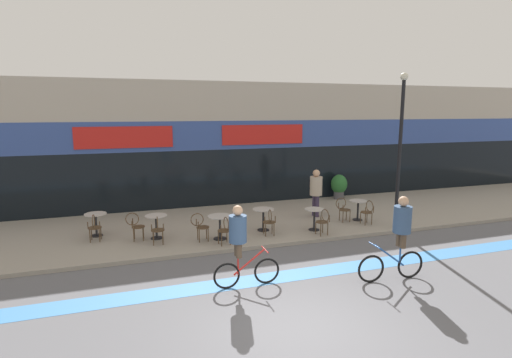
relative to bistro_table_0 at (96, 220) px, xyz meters
The scene contains 24 objects.
ground_plane 8.11m from the bistro_table_0, 61.11° to the right, with size 120.00×120.00×0.00m, color #5B5B60.
sidewalk_slab 3.96m from the bistro_table_0, ahead, with size 40.00×5.50×0.12m, color gray.
storefront_facade 6.57m from the bistro_table_0, 51.33° to the left, with size 40.00×4.06×5.35m.
bike_lane_stripe 6.11m from the bistro_table_0, 50.02° to the right, with size 36.00×0.70×0.01m, color #3D7AB7.
bistro_table_0 is the anchor object (origin of this frame).
bistro_table_1 2.04m from the bistro_table_0, 25.77° to the right, with size 0.69×0.69×0.76m.
bistro_table_2 4.06m from the bistro_table_0, 22.85° to the right, with size 0.77×0.77×0.76m.
bistro_table_3 5.47m from the bistro_table_0, 12.01° to the right, with size 0.73×0.73×0.75m.
bistro_table_4 7.20m from the bistro_table_0, 13.30° to the right, with size 0.67×0.67×0.74m.
bistro_table_5 9.17m from the bistro_table_0, ahead, with size 0.65×0.65×0.75m.
cafe_chair_0_near 0.63m from the bistro_table_0, 90.66° to the right, with size 0.44×0.59×0.90m.
cafe_chair_1_near 2.37m from the bistro_table_0, 39.59° to the right, with size 0.44×0.59×0.90m.
cafe_chair_1_side 1.49m from the bistro_table_0, 36.02° to the right, with size 0.59×0.43×0.90m.
cafe_chair_2_near 4.35m from the bistro_table_0, 30.41° to the right, with size 0.45×0.60×0.90m.
cafe_chair_2_side 3.49m from the bistro_table_0, 26.83° to the right, with size 0.58×0.40×0.90m.
cafe_chair_3_near 5.62m from the bistro_table_0, 18.27° to the right, with size 0.45×0.60×0.90m.
cafe_chair_4_near 7.38m from the bistro_table_0, 18.01° to the right, with size 0.45×0.60×0.90m.
cafe_chair_5_near 9.27m from the bistro_table_0, 10.35° to the right, with size 0.42×0.58×0.90m.
cafe_chair_5_side 8.55m from the bistro_table_0, ahead, with size 0.59×0.42×0.90m.
planter_pot 10.60m from the bistro_table_0, 13.19° to the left, with size 0.74×0.74×1.13m.
lamp_post 10.44m from the bistro_table_0, 12.57° to the right, with size 0.26×0.26×5.26m.
cyclist_0 9.25m from the bistro_table_0, 38.26° to the right, with size 1.79×0.52×2.11m.
cyclist_1 6.01m from the bistro_table_0, 54.88° to the right, with size 1.64×0.48×2.00m.
pedestrian_near_end 7.90m from the bistro_table_0, ahead, with size 0.53×0.53×1.82m.
Camera 1 is at (-2.94, -6.41, 4.15)m, focal length 28.00 mm.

